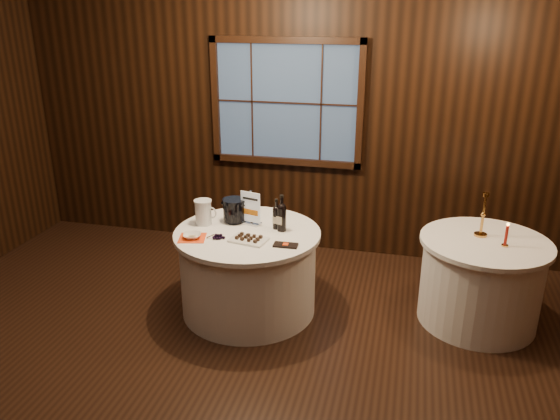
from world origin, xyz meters
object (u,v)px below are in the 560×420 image
(port_bottle_left, at_px, (276,216))
(grape_bunch, at_px, (218,237))
(main_table, at_px, (248,271))
(sign_stand, at_px, (251,213))
(chocolate_plate, at_px, (249,239))
(cracker_bowl, at_px, (192,236))
(glass_pitcher, at_px, (203,212))
(brass_candlestick, at_px, (482,221))
(ice_bucket, at_px, (234,210))
(chocolate_box, at_px, (286,245))
(port_bottle_right, at_px, (282,215))
(red_candle, at_px, (506,237))
(side_table, at_px, (480,281))

(port_bottle_left, xyz_separation_m, grape_bunch, (-0.42, -0.35, -0.10))
(main_table, relative_size, sign_stand, 4.03)
(chocolate_plate, relative_size, cracker_bowl, 2.24)
(glass_pitcher, bearing_deg, cracker_bowl, -82.12)
(cracker_bowl, relative_size, brass_candlestick, 0.39)
(ice_bucket, bearing_deg, chocolate_box, -35.30)
(port_bottle_right, distance_m, grape_bunch, 0.58)
(ice_bucket, xyz_separation_m, red_candle, (2.31, 0.02, -0.03))
(port_bottle_right, height_order, ice_bucket, port_bottle_right)
(ice_bucket, bearing_deg, main_table, -46.37)
(chocolate_box, bearing_deg, cracker_bowl, -179.79)
(glass_pitcher, bearing_deg, main_table, -5.20)
(brass_candlestick, xyz_separation_m, red_candle, (0.17, -0.18, -0.06))
(chocolate_plate, height_order, chocolate_box, chocolate_plate)
(port_bottle_right, distance_m, glass_pitcher, 0.71)
(ice_bucket, height_order, red_candle, ice_bucket)
(chocolate_plate, bearing_deg, port_bottle_left, 63.47)
(glass_pitcher, distance_m, red_candle, 2.57)
(port_bottle_right, relative_size, chocolate_box, 1.65)
(sign_stand, bearing_deg, port_bottle_right, 0.62)
(port_bottle_left, bearing_deg, glass_pitcher, -168.13)
(main_table, height_order, cracker_bowl, cracker_bowl)
(brass_candlestick, distance_m, red_candle, 0.26)
(sign_stand, bearing_deg, grape_bunch, -99.82)
(port_bottle_left, height_order, grape_bunch, port_bottle_left)
(side_table, relative_size, chocolate_box, 5.44)
(chocolate_plate, xyz_separation_m, grape_bunch, (-0.26, -0.03, 0.00))
(port_bottle_left, height_order, port_bottle_right, port_bottle_right)
(sign_stand, distance_m, red_candle, 2.15)
(port_bottle_right, relative_size, glass_pitcher, 1.45)
(cracker_bowl, bearing_deg, port_bottle_left, 30.72)
(side_table, height_order, port_bottle_left, port_bottle_left)
(sign_stand, distance_m, ice_bucket, 0.17)
(port_bottle_right, distance_m, red_candle, 1.85)
(chocolate_box, distance_m, glass_pitcher, 0.88)
(cracker_bowl, bearing_deg, chocolate_box, 2.34)
(sign_stand, relative_size, ice_bucket, 1.45)
(chocolate_plate, bearing_deg, chocolate_box, -4.95)
(chocolate_plate, relative_size, glass_pitcher, 1.48)
(ice_bucket, xyz_separation_m, brass_candlestick, (2.14, 0.20, 0.02))
(port_bottle_right, height_order, brass_candlestick, brass_candlestick)
(main_table, distance_m, chocolate_box, 0.60)
(main_table, height_order, ice_bucket, ice_bucket)
(chocolate_plate, bearing_deg, port_bottle_right, 52.65)
(side_table, relative_size, cracker_bowl, 7.24)
(ice_bucket, distance_m, chocolate_box, 0.71)
(brass_candlestick, bearing_deg, side_table, -66.45)
(port_bottle_right, bearing_deg, ice_bucket, -171.41)
(chocolate_plate, distance_m, cracker_bowl, 0.48)
(port_bottle_right, height_order, glass_pitcher, port_bottle_right)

